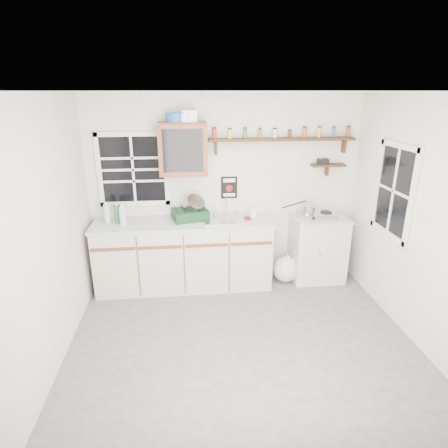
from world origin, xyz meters
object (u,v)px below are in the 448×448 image
object	(u,v)px
upper_cabinet	(183,149)
spice_shelf	(282,138)
right_cabinet	(317,248)
main_cabinet	(184,254)
dish_rack	(191,211)
hotplate	(317,215)

from	to	relation	value
upper_cabinet	spice_shelf	size ratio (longest dim) A/B	0.34
right_cabinet	spice_shelf	bearing A→B (deg)	160.24
main_cabinet	dish_rack	xyz separation A→B (m)	(0.11, 0.08, 0.57)
right_cabinet	hotplate	world-z (taller)	hotplate
upper_cabinet	hotplate	distance (m)	1.96
hotplate	upper_cabinet	bearing A→B (deg)	-176.84
main_cabinet	upper_cabinet	distance (m)	1.37
hotplate	dish_rack	bearing A→B (deg)	-174.77
spice_shelf	dish_rack	xyz separation A→B (m)	(-1.20, -0.14, -0.90)
main_cabinet	hotplate	size ratio (longest dim) A/B	4.31
right_cabinet	upper_cabinet	size ratio (longest dim) A/B	1.40
main_cabinet	right_cabinet	size ratio (longest dim) A/B	2.54
spice_shelf	dish_rack	size ratio (longest dim) A/B	3.77
spice_shelf	hotplate	distance (m)	1.11
spice_shelf	hotplate	size ratio (longest dim) A/B	3.57
right_cabinet	upper_cabinet	distance (m)	2.26
right_cabinet	hotplate	distance (m)	0.49
right_cabinet	upper_cabinet	xyz separation A→B (m)	(-1.80, 0.12, 1.37)
main_cabinet	spice_shelf	world-z (taller)	spice_shelf
dish_rack	hotplate	distance (m)	1.67
main_cabinet	spice_shelf	bearing A→B (deg)	9.22
upper_cabinet	spice_shelf	world-z (taller)	upper_cabinet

